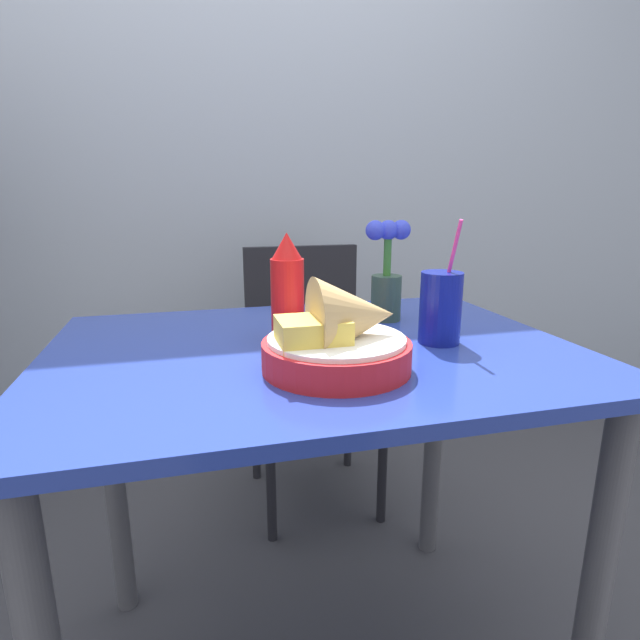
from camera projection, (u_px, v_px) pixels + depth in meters
wall_window at (239, 125)px, 1.91m from camera, size 7.00×0.06×2.60m
dining_table at (313, 409)px, 0.98m from camera, size 0.98×0.72×0.77m
chair_far_window at (307, 350)px, 1.73m from camera, size 0.40×0.40×0.87m
food_basket at (342, 337)px, 0.81m from camera, size 0.24×0.24×0.15m
ketchup_bottle at (287, 290)px, 0.96m from camera, size 0.06×0.06×0.21m
drink_cup at (440, 310)px, 0.95m from camera, size 0.08×0.08×0.24m
flower_vase at (387, 275)px, 1.11m from camera, size 0.10×0.07×0.22m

